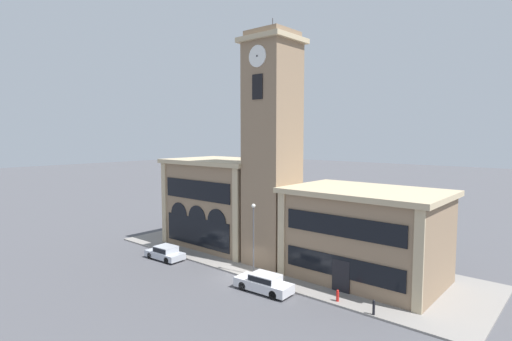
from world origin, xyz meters
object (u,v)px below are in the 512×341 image
parked_car_mid (264,282)px  bollard (374,307)px  street_lamp (254,229)px  fire_hydrant (338,296)px  parked_car_near (165,252)px

parked_car_mid → bollard: bearing=-173.2°
bollard → street_lamp: bearing=177.1°
street_lamp → fire_hydrant: street_lamp is taller
parked_car_near → fire_hydrant: 18.35m
street_lamp → fire_hydrant: 9.15m
street_lamp → bollard: 11.92m
parked_car_near → street_lamp: (9.87, 2.09, 3.52)m
fire_hydrant → bollard: bearing=-7.4°
parked_car_mid → parked_car_near: bearing=-3.3°
fire_hydrant → parked_car_mid: bearing=-160.8°
bollard → parked_car_mid: bearing=-169.9°
parked_car_mid → bollard: parked_car_mid is taller
parked_car_near → street_lamp: street_lamp is taller
bollard → fire_hydrant: (-2.98, 0.39, -0.10)m
parked_car_mid → street_lamp: bearing=-38.9°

